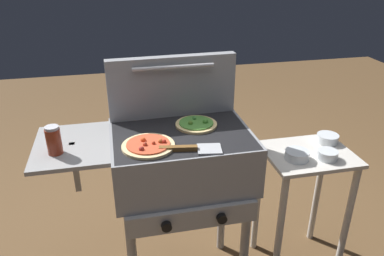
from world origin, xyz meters
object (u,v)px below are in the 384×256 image
at_px(topping_bowl_middle, 297,155).
at_px(topping_bowl_far, 327,155).
at_px(pizza_pepperoni, 148,145).
at_px(sauce_jar, 54,140).
at_px(grill, 179,161).
at_px(spatula, 191,149).
at_px(pizza_veggie, 196,124).
at_px(topping_bowl_near, 327,139).
at_px(prep_table, 304,186).

bearing_deg(topping_bowl_middle, topping_bowl_far, -11.44).
height_order(pizza_pepperoni, sauce_jar, sauce_jar).
relative_size(grill, spatula, 3.61).
bearing_deg(sauce_jar, spatula, -9.82).
xyz_separation_m(pizza_veggie, pizza_pepperoni, (-0.25, -0.17, 0.00)).
bearing_deg(topping_bowl_near, grill, -174.08).
distance_m(grill, sauce_jar, 0.57).
bearing_deg(sauce_jar, topping_bowl_near, 6.54).
relative_size(grill, sauce_jar, 7.96).
height_order(spatula, topping_bowl_middle, spatula).
distance_m(sauce_jar, prep_table, 1.28).
bearing_deg(topping_bowl_middle, prep_table, 27.91).
xyz_separation_m(spatula, topping_bowl_middle, (0.56, 0.12, -0.17)).
bearing_deg(prep_table, topping_bowl_far, -55.39).
xyz_separation_m(sauce_jar, prep_table, (1.20, 0.07, -0.44)).
relative_size(grill, topping_bowl_far, 9.69).
height_order(sauce_jar, topping_bowl_near, sauce_jar).
xyz_separation_m(topping_bowl_near, topping_bowl_middle, (-0.24, -0.13, 0.00)).
distance_m(pizza_pepperoni, sauce_jar, 0.38).
bearing_deg(pizza_veggie, topping_bowl_near, 1.54).
bearing_deg(topping_bowl_middle, sauce_jar, -178.75).
distance_m(pizza_veggie, topping_bowl_far, 0.67).
bearing_deg(grill, pizza_pepperoni, -145.88).
bearing_deg(topping_bowl_far, prep_table, 124.61).
bearing_deg(topping_bowl_near, spatula, -162.71).
bearing_deg(grill, prep_table, 0.37).
bearing_deg(grill, topping_bowl_middle, -4.41).
height_order(spatula, prep_table, spatula).
distance_m(grill, prep_table, 0.71).
relative_size(sauce_jar, spatula, 0.45).
bearing_deg(grill, topping_bowl_far, -5.85).
height_order(grill, spatula, spatula).
relative_size(pizza_pepperoni, topping_bowl_far, 2.27).
distance_m(grill, topping_bowl_near, 0.83).
relative_size(topping_bowl_far, topping_bowl_middle, 0.83).
xyz_separation_m(pizza_veggie, topping_bowl_far, (0.63, -0.14, -0.17)).
distance_m(spatula, prep_table, 0.78).
bearing_deg(topping_bowl_middle, grill, 175.59).
xyz_separation_m(pizza_pepperoni, prep_table, (0.82, 0.10, -0.39)).
relative_size(pizza_pepperoni, spatula, 0.85).
height_order(sauce_jar, topping_bowl_far, sauce_jar).
relative_size(pizza_veggie, topping_bowl_near, 1.73).
bearing_deg(grill, pizza_veggie, 33.69).
bearing_deg(sauce_jar, prep_table, 3.50).
bearing_deg(prep_table, topping_bowl_near, 28.56).
bearing_deg(spatula, pizza_veggie, 71.73).
relative_size(sauce_jar, topping_bowl_middle, 1.02).
distance_m(pizza_veggie, sauce_jar, 0.64).
bearing_deg(pizza_pepperoni, sauce_jar, 175.38).
bearing_deg(pizza_pepperoni, spatula, -20.69).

